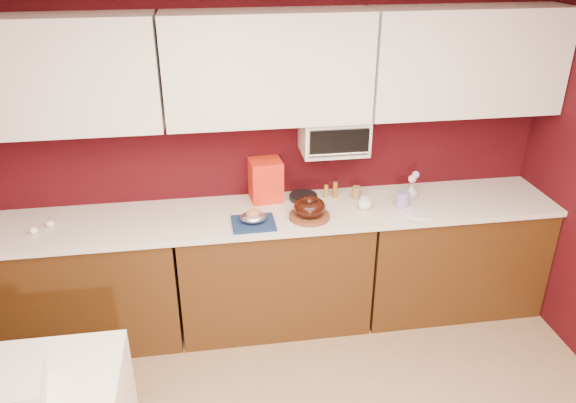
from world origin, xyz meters
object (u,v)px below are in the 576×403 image
(bundt_cake, at_px, (309,207))
(flower_vase, at_px, (411,190))
(blue_jar, at_px, (403,199))
(toaster_oven, at_px, (334,135))
(coffee_mug, at_px, (365,203))
(newspaper_stack, at_px, (3,393))
(pandoro_box, at_px, (266,180))
(foil_ham_nest, at_px, (253,217))

(bundt_cake, relative_size, flower_vase, 1.83)
(blue_jar, bearing_deg, toaster_oven, 153.61)
(coffee_mug, height_order, newspaper_stack, coffee_mug)
(bundt_cake, relative_size, pandoro_box, 0.72)
(pandoro_box, bearing_deg, toaster_oven, -10.31)
(flower_vase, distance_m, newspaper_stack, 2.80)
(foil_ham_nest, bearing_deg, blue_jar, 5.70)
(bundt_cake, height_order, newspaper_stack, bundt_cake)
(toaster_oven, distance_m, coffee_mug, 0.52)
(foil_ham_nest, relative_size, newspaper_stack, 0.51)
(toaster_oven, xyz_separation_m, bundt_cake, (-0.22, -0.29, -0.40))
(pandoro_box, height_order, newspaper_stack, pandoro_box)
(blue_jar, distance_m, newspaper_stack, 2.64)
(blue_jar, bearing_deg, foil_ham_nest, -174.30)
(coffee_mug, bearing_deg, flower_vase, 18.18)
(pandoro_box, relative_size, coffee_mug, 3.24)
(bundt_cake, xyz_separation_m, foil_ham_nest, (-0.38, -0.04, -0.02))
(bundt_cake, relative_size, newspaper_stack, 0.63)
(bundt_cake, height_order, flower_vase, bundt_cake)
(bundt_cake, distance_m, blue_jar, 0.67)
(toaster_oven, distance_m, newspaper_stack, 2.46)
(flower_vase, relative_size, newspaper_stack, 0.35)
(pandoro_box, bearing_deg, newspaper_stack, -135.61)
(bundt_cake, bearing_deg, pandoro_box, 127.02)
(pandoro_box, xyz_separation_m, coffee_mug, (0.65, -0.26, -0.10))
(toaster_oven, height_order, newspaper_stack, toaster_oven)
(bundt_cake, bearing_deg, newspaper_stack, -142.01)
(toaster_oven, bearing_deg, bundt_cake, -126.93)
(bundt_cake, height_order, pandoro_box, pandoro_box)
(bundt_cake, distance_m, newspaper_stack, 2.05)
(toaster_oven, bearing_deg, flower_vase, -9.62)
(toaster_oven, xyz_separation_m, coffee_mug, (0.18, -0.22, -0.43))
(toaster_oven, height_order, flower_vase, toaster_oven)
(newspaper_stack, bearing_deg, flower_vase, 31.32)
(toaster_oven, distance_m, flower_vase, 0.70)
(flower_vase, bearing_deg, coffee_mug, -161.82)
(bundt_cake, relative_size, coffee_mug, 2.32)
(toaster_oven, relative_size, foil_ham_nest, 2.63)
(coffee_mug, distance_m, flower_vase, 0.40)
(foil_ham_nest, bearing_deg, pandoro_box, 71.03)
(blue_jar, height_order, flower_vase, flower_vase)
(pandoro_box, distance_m, coffee_mug, 0.71)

